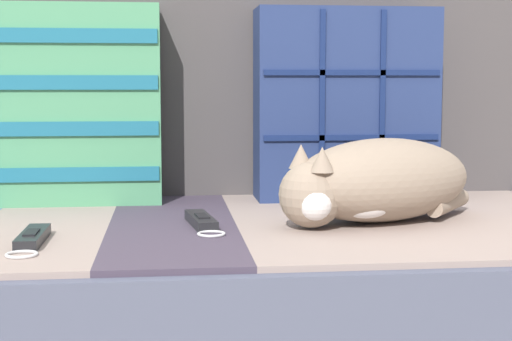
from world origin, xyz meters
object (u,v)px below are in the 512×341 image
object	(u,v)px
sleeping_cat	(374,182)
game_remote_far	(202,221)
throw_pillow_quilted	(345,104)
throw_pillow_striped	(57,105)
game_remote_near	(32,238)
couch	(173,317)

from	to	relation	value
sleeping_cat	game_remote_far	bearing A→B (deg)	-179.30
throw_pillow_quilted	throw_pillow_striped	distance (m)	0.63
sleeping_cat	game_remote_far	xyz separation A→B (m)	(-0.32, -0.00, -0.07)
throw_pillow_quilted	game_remote_near	world-z (taller)	throw_pillow_quilted
couch	throw_pillow_striped	xyz separation A→B (m)	(-0.24, 0.23, 0.41)
couch	game_remote_near	bearing A→B (deg)	-137.34
game_remote_far	game_remote_near	bearing A→B (deg)	-155.71
throw_pillow_quilted	throw_pillow_striped	world-z (taller)	throw_pillow_striped
game_remote_near	game_remote_far	world-z (taller)	same
game_remote_near	game_remote_far	distance (m)	0.31
couch	sleeping_cat	world-z (taller)	sleeping_cat
couch	throw_pillow_striped	world-z (taller)	throw_pillow_striped
couch	throw_pillow_quilted	world-z (taller)	throw_pillow_quilted
game_remote_near	couch	bearing A→B (deg)	42.66
throw_pillow_quilted	throw_pillow_striped	bearing A→B (deg)	-179.95
sleeping_cat	game_remote_far	distance (m)	0.33
throw_pillow_striped	couch	bearing A→B (deg)	-43.84
throw_pillow_quilted	throw_pillow_striped	xyz separation A→B (m)	(-0.63, -0.00, 0.00)
throw_pillow_quilted	game_remote_far	size ratio (longest dim) A/B	2.08
game_remote_far	couch	bearing A→B (deg)	122.39
throw_pillow_quilted	game_remote_far	world-z (taller)	throw_pillow_quilted
throw_pillow_quilted	couch	bearing A→B (deg)	-149.12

